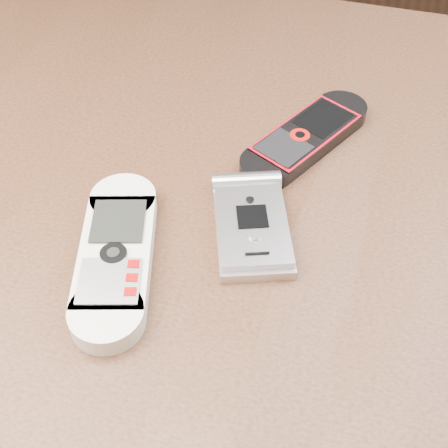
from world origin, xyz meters
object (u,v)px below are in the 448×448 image
(motorola_razr, at_px, (252,226))
(nokia_white, at_px, (116,254))
(table, at_px, (219,307))
(nokia_black_red, at_px, (306,137))

(motorola_razr, bearing_deg, nokia_white, -167.86)
(table, bearing_deg, motorola_razr, 11.99)
(table, xyz_separation_m, nokia_black_red, (0.05, 0.13, 0.11))
(table, height_order, nokia_white, nokia_white)
(nokia_white, bearing_deg, nokia_black_red, 41.68)
(nokia_white, height_order, nokia_black_red, nokia_white)
(nokia_black_red, height_order, motorola_razr, motorola_razr)
(table, bearing_deg, nokia_black_red, 69.70)
(nokia_black_red, xyz_separation_m, motorola_razr, (-0.02, -0.12, 0.00))
(table, distance_m, nokia_white, 0.14)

